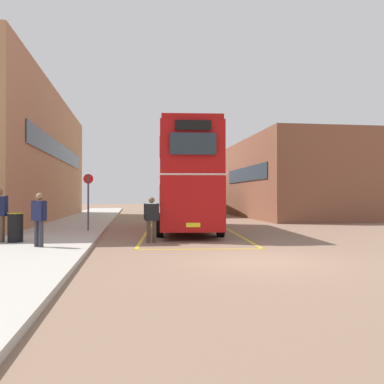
% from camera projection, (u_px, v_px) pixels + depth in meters
% --- Properties ---
extents(ground_plane, '(135.60, 135.60, 0.00)m').
position_uv_depth(ground_plane, '(186.00, 224.00, 25.13)').
color(ground_plane, '#846651').
extents(sidewalk_left, '(4.00, 57.60, 0.14)m').
position_uv_depth(sidewalk_left, '(80.00, 222.00, 26.59)').
color(sidewalk_left, '#B2ADA3').
rests_on(sidewalk_left, ground).
extents(brick_building_left, '(6.61, 25.01, 8.57)m').
position_uv_depth(brick_building_left, '(10.00, 158.00, 28.22)').
color(brick_building_left, '#AD7A56').
rests_on(brick_building_left, ground).
extents(depot_building_right, '(7.20, 14.25, 6.15)m').
position_uv_depth(depot_building_right, '(290.00, 179.00, 33.01)').
color(depot_building_right, brown).
rests_on(depot_building_right, ground).
extents(double_decker_bus, '(3.43, 10.78, 4.75)m').
position_uv_depth(double_decker_bus, '(187.00, 179.00, 20.58)').
color(double_decker_bus, black).
rests_on(double_decker_bus, ground).
extents(single_deck_bus, '(3.23, 8.25, 3.02)m').
position_uv_depth(single_deck_bus, '(199.00, 197.00, 36.58)').
color(single_deck_bus, black).
rests_on(single_deck_bus, ground).
extents(pedestrian_boarding, '(0.56, 0.26, 1.65)m').
position_uv_depth(pedestrian_boarding, '(152.00, 216.00, 15.10)').
color(pedestrian_boarding, '#473828').
rests_on(pedestrian_boarding, ground).
extents(pedestrian_waiting_far, '(0.50, 0.47, 1.64)m').
position_uv_depth(pedestrian_waiting_far, '(39.00, 216.00, 12.70)').
color(pedestrian_waiting_far, '#2D2D38').
rests_on(pedestrian_waiting_far, sidewalk_left).
extents(litter_bin, '(0.52, 0.52, 0.99)m').
position_uv_depth(litter_bin, '(15.00, 227.00, 14.02)').
color(litter_bin, black).
rests_on(litter_bin, sidewalk_left).
extents(bus_stop_sign, '(0.44, 0.12, 2.54)m').
position_uv_depth(bus_stop_sign, '(88.00, 196.00, 18.85)').
color(bus_stop_sign, '#4C4C51').
rests_on(bus_stop_sign, sidewalk_left).
extents(bay_marking_yellow, '(5.23, 12.96, 0.01)m').
position_uv_depth(bay_marking_yellow, '(191.00, 234.00, 18.62)').
color(bay_marking_yellow, gold).
rests_on(bay_marking_yellow, ground).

